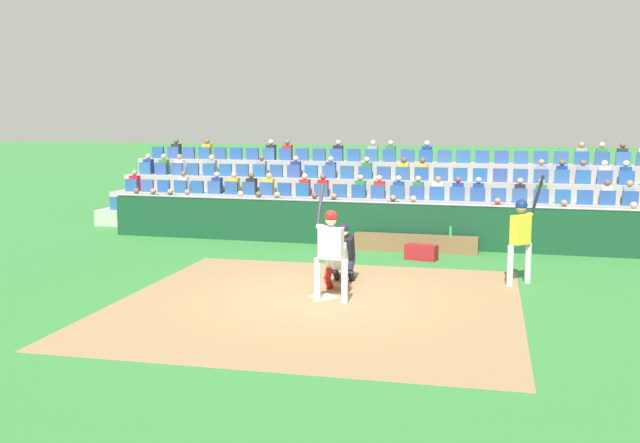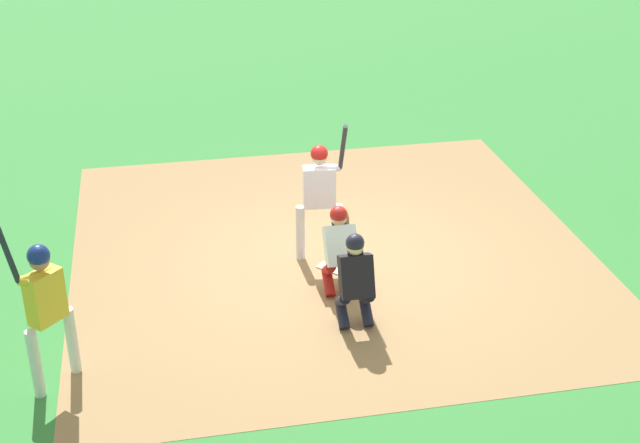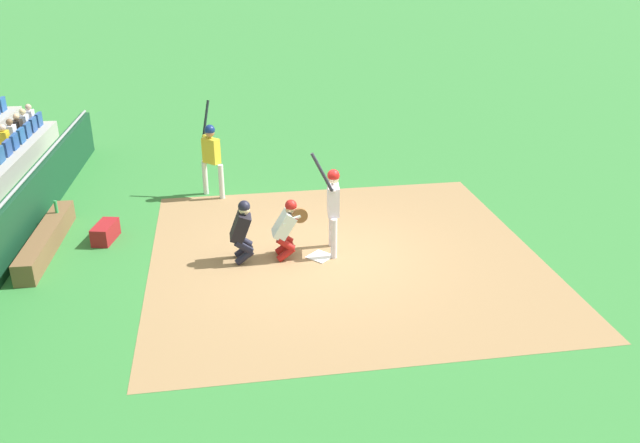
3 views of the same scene
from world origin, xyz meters
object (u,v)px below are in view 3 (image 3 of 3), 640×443
at_px(home_plate_marker, 320,256).
at_px(equipment_duffel_bag, 105,232).
at_px(water_bottle_on_bench, 56,207).
at_px(on_deck_batter, 211,152).
at_px(catcher_crouching, 287,225).
at_px(dugout_bench, 46,240).
at_px(batter_at_plate, 333,202).
at_px(home_plate_umpire, 242,228).

bearing_deg(home_plate_marker, equipment_duffel_bag, -106.76).
distance_m(water_bottle_on_bench, equipment_duffel_bag, 1.32).
bearing_deg(on_deck_batter, home_plate_marker, 31.08).
xyz_separation_m(catcher_crouching, equipment_duffel_bag, (-1.26, -3.79, -0.51)).
distance_m(home_plate_marker, dugout_bench, 5.67).
bearing_deg(home_plate_marker, batter_at_plate, 126.65).
bearing_deg(home_plate_umpire, home_plate_marker, 88.53).
xyz_separation_m(batter_at_plate, catcher_crouching, (0.13, -0.93, -0.41)).
xyz_separation_m(home_plate_umpire, dugout_bench, (-0.99, -4.03, -0.49)).
bearing_deg(catcher_crouching, dugout_bench, -101.03).
bearing_deg(dugout_bench, home_plate_marker, 79.48).
bearing_deg(home_plate_marker, water_bottle_on_bench, -109.36).
distance_m(home_plate_umpire, on_deck_batter, 3.77).
relative_size(batter_at_plate, equipment_duffel_bag, 2.85).
distance_m(batter_at_plate, equipment_duffel_bag, 4.94).
bearing_deg(home_plate_umpire, on_deck_batter, -169.14).
bearing_deg(dugout_bench, water_bottle_on_bench, 178.70).
distance_m(equipment_duffel_bag, on_deck_batter, 3.38).
xyz_separation_m(catcher_crouching, dugout_bench, (-0.96, -4.91, -0.48)).
distance_m(batter_at_plate, water_bottle_on_bench, 6.10).
bearing_deg(batter_at_plate, water_bottle_on_bench, -106.65).
bearing_deg(equipment_duffel_bag, dugout_bench, -63.82).
height_order(dugout_bench, equipment_duffel_bag, dugout_bench).
bearing_deg(water_bottle_on_bench, equipment_duffel_bag, 61.04).
relative_size(home_plate_marker, batter_at_plate, 0.20).
bearing_deg(on_deck_batter, equipment_duffel_bag, -42.81).
relative_size(water_bottle_on_bench, on_deck_batter, 0.12).
distance_m(batter_at_plate, on_deck_batter, 4.32).
xyz_separation_m(batter_at_plate, equipment_duffel_bag, (-1.13, -4.72, -0.92)).
xyz_separation_m(home_plate_marker, catcher_crouching, (-0.08, -0.65, 0.69)).
height_order(home_plate_marker, catcher_crouching, catcher_crouching).
relative_size(dugout_bench, water_bottle_on_bench, 11.74).
distance_m(home_plate_umpire, dugout_bench, 4.18).
relative_size(home_plate_umpire, on_deck_batter, 0.55).
bearing_deg(batter_at_plate, equipment_duffel_bag, -103.48).
distance_m(dugout_bench, equipment_duffel_bag, 1.16).
height_order(batter_at_plate, equipment_duffel_bag, batter_at_plate).
height_order(batter_at_plate, dugout_bench, batter_at_plate).
distance_m(catcher_crouching, dugout_bench, 5.03).
bearing_deg(dugout_bench, home_plate_umpire, 76.15).
relative_size(catcher_crouching, water_bottle_on_bench, 4.50).
bearing_deg(dugout_bench, catcher_crouching, 78.97).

